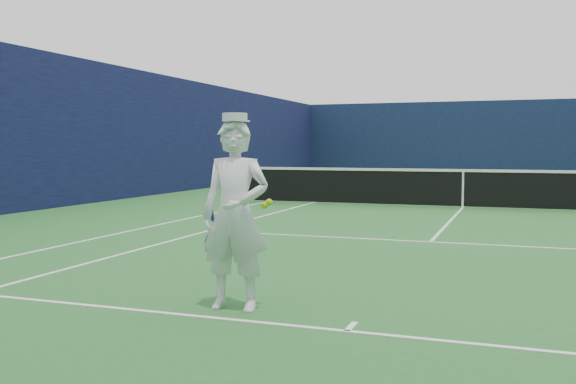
# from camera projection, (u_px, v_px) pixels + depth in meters

# --- Properties ---
(ground) EXTENTS (80.00, 80.00, 0.00)m
(ground) POSITION_uv_depth(u_px,v_px,m) (463.00, 208.00, 16.62)
(ground) COLOR #266328
(ground) RESTS_ON ground
(court_markings) EXTENTS (11.03, 23.83, 0.01)m
(court_markings) POSITION_uv_depth(u_px,v_px,m) (463.00, 208.00, 16.62)
(court_markings) COLOR white
(court_markings) RESTS_ON ground
(windscreen_fence) EXTENTS (20.12, 36.12, 4.00)m
(windscreen_fence) POSITION_uv_depth(u_px,v_px,m) (464.00, 131.00, 16.48)
(windscreen_fence) COLOR #0F1A38
(windscreen_fence) RESTS_ON ground
(tennis_net) EXTENTS (12.88, 0.09, 1.07)m
(tennis_net) POSITION_uv_depth(u_px,v_px,m) (463.00, 187.00, 16.58)
(tennis_net) COLOR #141E4C
(tennis_net) RESTS_ON ground
(tennis_player) EXTENTS (0.79, 0.48, 1.90)m
(tennis_player) POSITION_uv_depth(u_px,v_px,m) (235.00, 214.00, 6.18)
(tennis_player) COLOR white
(tennis_player) RESTS_ON ground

